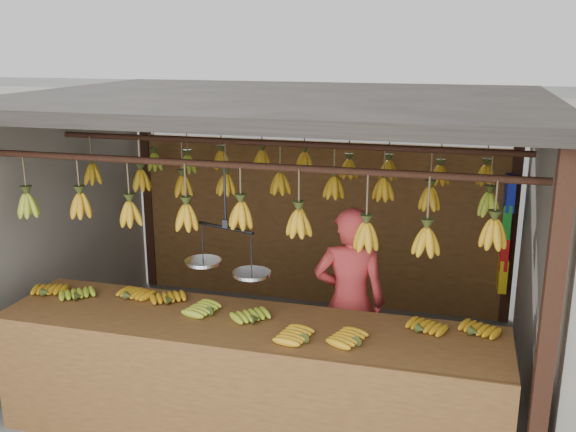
% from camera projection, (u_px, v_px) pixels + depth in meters
% --- Properties ---
extents(ground, '(80.00, 80.00, 0.00)m').
position_uv_depth(ground, '(279.00, 363.00, 5.81)').
color(ground, '#5B5B57').
extents(stall, '(4.30, 3.30, 2.40)m').
position_uv_depth(stall, '(289.00, 141.00, 5.59)').
color(stall, black).
rests_on(stall, ground).
extents(counter, '(3.61, 0.82, 0.96)m').
position_uv_depth(counter, '(241.00, 354.00, 4.46)').
color(counter, brown).
rests_on(counter, ground).
extents(hanging_bananas, '(3.59, 2.23, 0.38)m').
position_uv_depth(hanging_bananas, '(278.00, 188.00, 5.38)').
color(hanging_bananas, '#92A523').
rests_on(hanging_bananas, ground).
extents(balance_scale, '(0.68, 0.40, 0.76)m').
position_uv_depth(balance_scale, '(227.00, 262.00, 4.56)').
color(balance_scale, black).
rests_on(balance_scale, ground).
extents(vendor, '(0.62, 0.45, 1.59)m').
position_uv_depth(vendor, '(350.00, 303.00, 5.13)').
color(vendor, '#BF3333').
rests_on(vendor, ground).
extents(bag_bundles, '(0.08, 0.26, 1.17)m').
position_uv_depth(bag_bundles, '(506.00, 235.00, 6.31)').
color(bag_bundles, '#1426BF').
rests_on(bag_bundles, ground).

